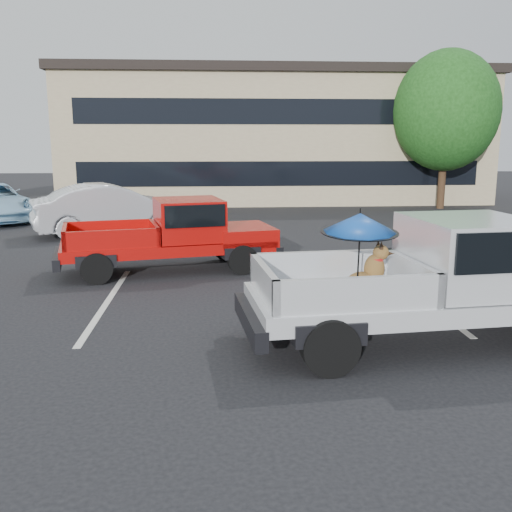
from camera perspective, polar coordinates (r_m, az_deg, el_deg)
The scene contains 9 objects.
ground at distance 9.12m, azimuth 2.06°, elevation -7.66°, with size 90.00×90.00×0.00m, color black.
stripe_left at distance 11.17m, azimuth -14.60°, elevation -4.39°, with size 0.12×5.00×0.01m, color silver.
stripe_right at distance 11.66m, azimuth 15.85°, elevation -3.79°, with size 0.12×5.00×0.01m, color silver.
motel_building at distance 29.69m, azimuth 1.67°, elevation 11.97°, with size 20.40×8.40×6.30m.
tree_right at distance 26.52m, azimuth 18.50°, elevation 13.61°, with size 4.46×4.46×6.78m.
tree_back at distance 33.32m, azimuth 8.22°, elevation 13.89°, with size 4.68×4.68×7.11m.
silver_pickup at distance 8.95m, azimuth 19.17°, elevation -1.68°, with size 5.85×2.53×2.06m.
red_pickup at distance 13.32m, azimuth -7.35°, elevation 2.43°, with size 5.29×2.77×1.66m.
silver_sedan at distance 18.94m, azimuth -14.19°, elevation 4.58°, with size 1.71×4.91×1.62m, color #B8BBC0.
Camera 1 is at (-0.93, -8.56, 3.01)m, focal length 40.00 mm.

